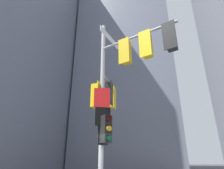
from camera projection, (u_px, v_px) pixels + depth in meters
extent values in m
cube|color=slate|center=(1.00, 35.00, 26.78)|extent=(16.67, 16.67, 36.41)
cube|color=slate|center=(130.00, 78.00, 33.75)|extent=(14.93, 14.93, 30.48)
cylinder|color=#B2B2B5|center=(102.00, 102.00, 7.56)|extent=(0.18, 0.18, 7.62)
cylinder|color=#B2B2B5|center=(136.00, 36.00, 7.64)|extent=(3.26, 1.09, 0.10)
cylinder|color=#B2B2B5|center=(108.00, 82.00, 8.87)|extent=(0.22, 1.84, 0.10)
cube|color=gold|center=(124.00, 50.00, 7.53)|extent=(0.47, 0.17, 1.14)
cube|color=gold|center=(126.00, 52.00, 7.68)|extent=(0.42, 0.42, 1.00)
cylinder|color=#360605|center=(128.00, 47.00, 7.96)|extent=(0.21, 0.12, 0.20)
cube|color=black|center=(128.00, 45.00, 8.01)|extent=(0.23, 0.13, 0.02)
cylinder|color=yellow|center=(128.00, 55.00, 7.83)|extent=(0.21, 0.12, 0.20)
cube|color=black|center=(128.00, 52.00, 7.88)|extent=(0.23, 0.13, 0.02)
cylinder|color=#06311C|center=(129.00, 62.00, 7.71)|extent=(0.21, 0.12, 0.20)
cube|color=black|center=(129.00, 59.00, 7.75)|extent=(0.23, 0.13, 0.02)
cube|color=yellow|center=(145.00, 43.00, 7.06)|extent=(0.47, 0.17, 1.14)
cube|color=yellow|center=(147.00, 45.00, 7.21)|extent=(0.42, 0.42, 1.00)
cylinder|color=#360605|center=(148.00, 40.00, 7.49)|extent=(0.21, 0.12, 0.20)
cube|color=black|center=(148.00, 38.00, 7.54)|extent=(0.23, 0.13, 0.02)
cylinder|color=yellow|center=(149.00, 48.00, 7.36)|extent=(0.21, 0.12, 0.20)
cube|color=black|center=(149.00, 45.00, 7.41)|extent=(0.23, 0.13, 0.02)
cylinder|color=#06311C|center=(150.00, 56.00, 7.23)|extent=(0.21, 0.12, 0.20)
cube|color=black|center=(149.00, 53.00, 7.28)|extent=(0.23, 0.13, 0.02)
cube|color=black|center=(169.00, 35.00, 6.58)|extent=(0.47, 0.17, 1.14)
cube|color=black|center=(171.00, 38.00, 6.73)|extent=(0.42, 0.42, 1.00)
cylinder|color=red|center=(171.00, 32.00, 7.02)|extent=(0.21, 0.12, 0.20)
cube|color=black|center=(171.00, 30.00, 7.06)|extent=(0.23, 0.13, 0.02)
cylinder|color=#3C2C06|center=(172.00, 40.00, 6.89)|extent=(0.21, 0.12, 0.20)
cube|color=black|center=(172.00, 38.00, 6.94)|extent=(0.23, 0.13, 0.02)
cylinder|color=#06311C|center=(173.00, 48.00, 6.76)|extent=(0.21, 0.12, 0.20)
cube|color=black|center=(173.00, 46.00, 6.81)|extent=(0.23, 0.13, 0.02)
cube|color=black|center=(112.00, 93.00, 8.61)|extent=(0.06, 0.48, 1.14)
cube|color=black|center=(108.00, 93.00, 8.65)|extent=(0.36, 0.36, 1.00)
cylinder|color=red|center=(104.00, 87.00, 8.82)|extent=(0.07, 0.20, 0.20)
cube|color=black|center=(103.00, 84.00, 8.87)|extent=(0.09, 0.22, 0.02)
cylinder|color=#3C2C06|center=(103.00, 94.00, 8.69)|extent=(0.07, 0.20, 0.20)
cube|color=black|center=(103.00, 91.00, 8.74)|extent=(0.09, 0.22, 0.02)
cylinder|color=#06311C|center=(103.00, 101.00, 8.56)|extent=(0.07, 0.20, 0.20)
cube|color=black|center=(103.00, 98.00, 8.61)|extent=(0.09, 0.22, 0.02)
cube|color=gold|center=(115.00, 98.00, 9.28)|extent=(0.06, 0.48, 1.14)
cube|color=gold|center=(111.00, 98.00, 9.32)|extent=(0.36, 0.36, 1.00)
cylinder|color=#360605|center=(107.00, 92.00, 9.49)|extent=(0.07, 0.20, 0.20)
cube|color=black|center=(107.00, 90.00, 9.53)|extent=(0.09, 0.22, 0.02)
cylinder|color=#3C2C06|center=(107.00, 98.00, 9.36)|extent=(0.07, 0.20, 0.20)
cube|color=black|center=(107.00, 96.00, 9.40)|extent=(0.09, 0.22, 0.02)
cylinder|color=#19C672|center=(107.00, 105.00, 9.23)|extent=(0.07, 0.20, 0.20)
cube|color=black|center=(107.00, 103.00, 9.27)|extent=(0.09, 0.22, 0.02)
cube|color=yellow|center=(100.00, 95.00, 7.72)|extent=(0.11, 0.48, 1.14)
cube|color=yellow|center=(96.00, 96.00, 7.80)|extent=(0.39, 0.39, 1.00)
cylinder|color=red|center=(92.00, 89.00, 8.01)|extent=(0.09, 0.21, 0.20)
cube|color=black|center=(92.00, 86.00, 8.05)|extent=(0.11, 0.23, 0.02)
cylinder|color=#3C2C06|center=(92.00, 96.00, 7.88)|extent=(0.09, 0.21, 0.20)
cube|color=black|center=(92.00, 94.00, 7.92)|extent=(0.11, 0.23, 0.02)
cylinder|color=#06311C|center=(92.00, 104.00, 7.75)|extent=(0.09, 0.21, 0.20)
cube|color=black|center=(92.00, 102.00, 7.79)|extent=(0.11, 0.23, 0.02)
cube|color=black|center=(103.00, 130.00, 7.08)|extent=(0.31, 0.41, 1.14)
cube|color=black|center=(106.00, 129.00, 6.94)|extent=(0.48, 0.48, 1.00)
cylinder|color=#360605|center=(109.00, 119.00, 6.92)|extent=(0.17, 0.20, 0.20)
cube|color=black|center=(109.00, 116.00, 6.96)|extent=(0.19, 0.22, 0.02)
cylinder|color=yellow|center=(109.00, 128.00, 6.79)|extent=(0.17, 0.20, 0.20)
cube|color=black|center=(109.00, 125.00, 6.83)|extent=(0.19, 0.22, 0.02)
cylinder|color=#06311C|center=(109.00, 138.00, 6.66)|extent=(0.17, 0.20, 0.20)
cube|color=black|center=(109.00, 135.00, 6.70)|extent=(0.19, 0.22, 0.02)
cube|color=white|center=(110.00, 38.00, 8.52)|extent=(0.36, 1.67, 0.28)
cube|color=#19479E|center=(110.00, 38.00, 8.52)|extent=(0.35, 1.63, 0.24)
cube|color=red|center=(102.00, 97.00, 7.41)|extent=(0.62, 0.21, 0.80)
cube|color=white|center=(102.00, 97.00, 7.41)|extent=(0.58, 0.19, 0.76)
cube|color=black|center=(103.00, 116.00, 7.13)|extent=(0.53, 0.32, 0.72)
cube|color=white|center=(103.00, 116.00, 7.13)|extent=(0.49, 0.29, 0.68)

